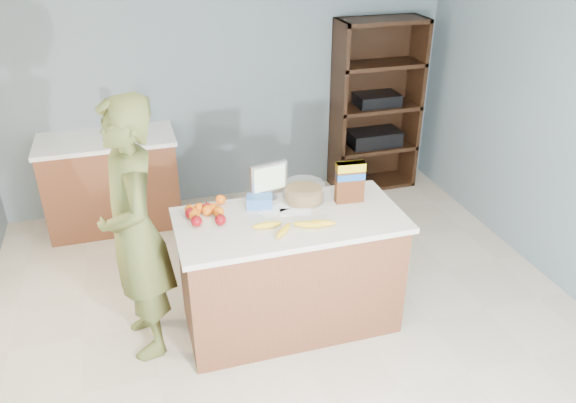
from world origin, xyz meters
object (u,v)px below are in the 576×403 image
object	(u,v)px
person	(135,232)
cereal_box	(350,179)
shelving_unit	(374,109)
counter_peninsula	(290,276)
tv	(269,179)

from	to	relation	value
person	cereal_box	size ratio (longest dim) A/B	6.03
shelving_unit	person	bearing A→B (deg)	-142.69
person	cereal_box	distance (m)	1.51
shelving_unit	person	world-z (taller)	person
person	cereal_box	bearing A→B (deg)	83.15
counter_peninsula	tv	size ratio (longest dim) A/B	5.53
shelving_unit	cereal_box	world-z (taller)	shelving_unit
person	tv	size ratio (longest dim) A/B	6.48
counter_peninsula	cereal_box	size ratio (longest dim) A/B	5.15
counter_peninsula	tv	distance (m)	0.72
cereal_box	counter_peninsula	bearing A→B (deg)	-167.15
counter_peninsula	shelving_unit	bearing A→B (deg)	52.89
counter_peninsula	cereal_box	world-z (taller)	cereal_box
tv	shelving_unit	bearing A→B (deg)	47.15
shelving_unit	person	distance (m)	3.24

